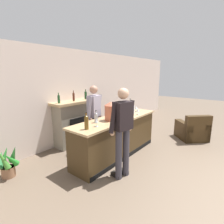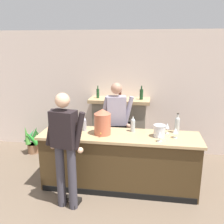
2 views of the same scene
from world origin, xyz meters
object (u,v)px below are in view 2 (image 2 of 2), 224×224
object	(u,v)px
ice_bucket_steel	(159,131)
wine_glass_mid_counter	(159,126)
wine_bottle_cabernet_heavy	(133,124)
wine_glass_by_dispenser	(69,127)
copper_dispenser	(102,122)
wine_bottle_merlot_tall	(84,124)
potted_plant_corner	(33,140)
wine_bottle_rose_blush	(55,124)
fireplace_stone	(119,126)
wine_glass_near_bucket	(160,135)
wine_glass_front_right	(175,131)
person_bartender	(116,123)
person_customer	(65,147)
wine_glass_front_left	(167,126)
wine_bottle_burgundy_dark	(177,124)

from	to	relation	value
ice_bucket_steel	wine_glass_mid_counter	bearing A→B (deg)	88.90
wine_bottle_cabernet_heavy	wine_glass_by_dispenser	bearing A→B (deg)	-164.21
copper_dispenser	wine_bottle_merlot_tall	bearing A→B (deg)	159.41
potted_plant_corner	wine_bottle_rose_blush	bearing A→B (deg)	-48.75
copper_dispenser	wine_bottle_cabernet_heavy	bearing A→B (deg)	23.77
ice_bucket_steel	wine_bottle_rose_blush	xyz separation A→B (m)	(-1.75, -0.08, 0.05)
fireplace_stone	wine_glass_mid_counter	distance (m)	1.53
ice_bucket_steel	wine_bottle_merlot_tall	distance (m)	1.29
fireplace_stone	wine_bottle_merlot_tall	bearing A→B (deg)	-108.88
wine_bottle_cabernet_heavy	wine_glass_near_bucket	xyz separation A→B (m)	(0.45, -0.40, -0.02)
copper_dispenser	wine_glass_mid_counter	bearing A→B (deg)	14.47
wine_glass_front_right	wine_glass_by_dispenser	xyz separation A→B (m)	(-1.75, -0.10, 0.00)
wine_bottle_cabernet_heavy	wine_bottle_merlot_tall	bearing A→B (deg)	-174.24
wine_bottle_cabernet_heavy	person_bartender	bearing A→B (deg)	127.90
wine_glass_mid_counter	wine_glass_by_dispenser	size ratio (longest dim) A/B	0.89
fireplace_stone	wine_bottle_cabernet_heavy	bearing A→B (deg)	-72.60
potted_plant_corner	person_customer	xyz separation A→B (m)	(1.44, -1.80, 0.69)
potted_plant_corner	wine_glass_front_left	xyz separation A→B (m)	(2.94, -0.95, 0.80)
fireplace_stone	wine_bottle_rose_blush	size ratio (longest dim) A/B	4.65
person_bartender	ice_bucket_steel	world-z (taller)	person_bartender
ice_bucket_steel	wine_bottle_merlot_tall	bearing A→B (deg)	175.14
wine_glass_front_right	fireplace_stone	bearing A→B (deg)	127.08
wine_glass_front_right	wine_bottle_burgundy_dark	bearing A→B (deg)	78.90
wine_bottle_rose_blush	wine_bottle_cabernet_heavy	bearing A→B (deg)	11.65
wine_glass_mid_counter	wine_glass_front_left	size ratio (longest dim) A/B	0.81
wine_bottle_rose_blush	wine_glass_near_bucket	distance (m)	1.76
ice_bucket_steel	wine_glass_near_bucket	bearing A→B (deg)	-89.86
wine_bottle_merlot_tall	wine_glass_by_dispenser	size ratio (longest dim) A/B	1.65
person_bartender	wine_glass_front_left	world-z (taller)	person_bartender
potted_plant_corner	copper_dispenser	world-z (taller)	copper_dispenser
wine_bottle_cabernet_heavy	wine_glass_mid_counter	xyz separation A→B (m)	(0.45, 0.03, -0.02)
person_bartender	wine_glass_front_right	xyz separation A→B (m)	(1.05, -0.65, 0.13)
potted_plant_corner	wine_bottle_merlot_tall	bearing A→B (deg)	-33.80
fireplace_stone	wine_glass_front_right	xyz separation A→B (m)	(1.09, -1.44, 0.45)
wine_glass_front_left	fireplace_stone	bearing A→B (deg)	127.72
copper_dispenser	wine_bottle_cabernet_heavy	size ratio (longest dim) A/B	1.52
wine_glass_by_dispenser	copper_dispenser	bearing A→B (deg)	8.28
wine_bottle_cabernet_heavy	wine_glass_front_left	distance (m)	0.58
wine_glass_mid_counter	wine_glass_near_bucket	xyz separation A→B (m)	(-0.00, -0.43, 0.01)
person_customer	wine_glass_by_dispenser	size ratio (longest dim) A/B	10.75
wine_bottle_rose_blush	wine_bottle_cabernet_heavy	size ratio (longest dim) A/B	1.18
wine_bottle_cabernet_heavy	wine_glass_near_bucket	world-z (taller)	wine_bottle_cabernet_heavy
ice_bucket_steel	wine_bottle_cabernet_heavy	distance (m)	0.49
person_customer	wine_bottle_merlot_tall	world-z (taller)	person_customer
wine_glass_mid_counter	person_bartender	bearing A→B (deg)	152.18
fireplace_stone	person_customer	world-z (taller)	person_customer
fireplace_stone	wine_bottle_cabernet_heavy	world-z (taller)	fireplace_stone
fireplace_stone	wine_glass_mid_counter	bearing A→B (deg)	-55.30
person_bartender	wine_bottle_cabernet_heavy	world-z (taller)	person_bartender
fireplace_stone	person_customer	bearing A→B (deg)	-104.35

